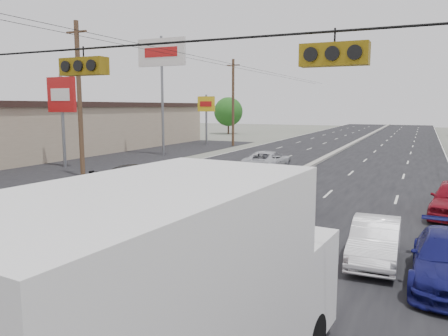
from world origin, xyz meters
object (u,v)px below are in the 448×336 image
Objects in this scene: tree_left_far at (228,112)px; queue_car_b at (375,241)px; pole_sign_billboard at (162,60)px; box_truck at (178,305)px; red_sedan at (219,249)px; oncoming_far at (267,161)px; pole_sign_mid at (62,100)px; pole_sign_far at (206,108)px; utility_pole_left_b at (80,99)px; utility_pole_left_c at (233,102)px; oncoming_near at (139,179)px; queue_car_a at (271,196)px.

queue_car_b is at bearing -61.84° from tree_left_far.
box_truck is (19.35, -30.06, -6.97)m from pole_sign_billboard.
oncoming_far is at bearing 102.66° from red_sedan.
queue_car_b is at bearing 116.63° from oncoming_far.
pole_sign_mid is 10.97m from pole_sign_billboard.
pole_sign_far reaches higher than queue_car_b.
box_truck is at bearing 103.55° from oncoming_far.
red_sedan is (-2.13, 5.84, -1.27)m from box_truck.
queue_car_b is (22.70, -33.60, -3.77)m from pole_sign_far.
utility_pole_left_b is at bearing -81.25° from pole_sign_billboard.
tree_left_far is 1.61× the size of red_sedan.
utility_pole_left_c is at bearing -62.34° from oncoming_far.
box_truck is at bearing -44.51° from utility_pole_left_b.
pole_sign_mid is (-4.50, 3.00, 0.01)m from utility_pole_left_b.
pole_sign_billboard is at bearing -61.55° from oncoming_near.
box_truck reaches higher than oncoming_near.
oncoming_near is (-7.65, 0.99, 0.04)m from queue_car_a.
pole_sign_far is 40.73m from queue_car_b.
tree_left_far is 1.36× the size of queue_car_a.
pole_sign_mid reaches higher than red_sedan.
queue_car_b is at bearing -55.96° from pole_sign_far.
queue_car_a is 12.14m from oncoming_far.
pole_sign_far reaches higher than red_sedan.
oncoming_near is at bearing -28.65° from pole_sign_mid.
pole_sign_far is at bearing 121.52° from box_truck.
oncoming_far is (13.82, -17.71, -3.66)m from pole_sign_far.
utility_pole_left_b is 2.23× the size of queue_car_a.
box_truck reaches higher than queue_car_a.
red_sedan is (15.23, -11.22, -4.48)m from utility_pole_left_b.
red_sedan is at bearing -67.20° from utility_pole_left_c.
pole_sign_billboard is 20.07m from oncoming_near.
pole_sign_far is at bearing -180.00° from utility_pole_left_c.
red_sedan is at bearing 136.36° from oncoming_near.
pole_sign_mid is 22.03m from pole_sign_far.
queue_car_a reaches higher than queue_car_b.
utility_pole_left_c is (0.00, 25.00, 0.00)m from utility_pole_left_b.
utility_pole_left_c is at bearing -64.59° from tree_left_far.
tree_left_far is at bearing 110.15° from queue_car_a.
pole_sign_mid reaches higher than oncoming_near.
pole_sign_billboard is 12.89m from pole_sign_far.
utility_pole_left_b is 1.63× the size of tree_left_far.
utility_pole_left_b reaches higher than pole_sign_mid.
tree_left_far is 61.50m from red_sedan.
pole_sign_billboard is (2.50, 10.00, 3.75)m from pole_sign_mid.
oncoming_near is at bearing 68.62° from oncoming_far.
pole_sign_far is 40.95m from red_sedan.
box_truck is at bearing -57.22° from pole_sign_billboard.
tree_left_far is 50.91m from oncoming_near.
tree_left_far reaches higher than oncoming_far.
pole_sign_billboard reaches higher than pole_sign_far.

